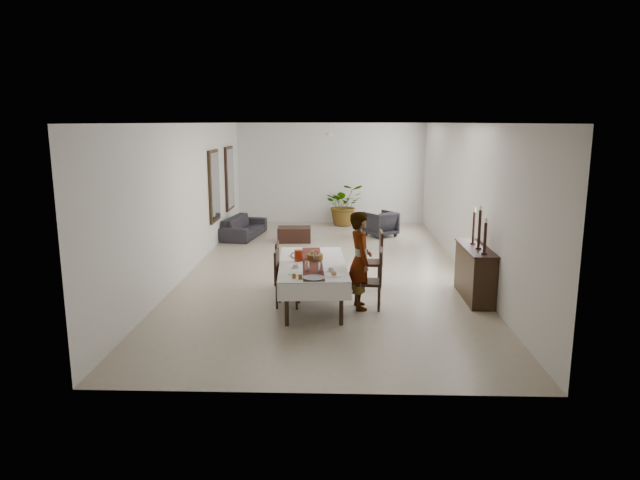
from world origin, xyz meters
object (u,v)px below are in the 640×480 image
at_px(dining_table_top, 312,265).
at_px(woman, 360,260).
at_px(red_pitcher, 298,255).
at_px(sideboard_body, 475,274).
at_px(sofa, 244,227).

height_order(dining_table_top, woman, woman).
relative_size(red_pitcher, sideboard_body, 0.13).
xyz_separation_m(red_pitcher, woman, (1.10, -0.35, 0.00)).
distance_m(dining_table_top, sideboard_body, 3.03).
bearing_deg(sofa, red_pitcher, -152.74).
relative_size(woman, sofa, 0.86).
bearing_deg(sofa, woman, -145.06).
relative_size(red_pitcher, woman, 0.12).
distance_m(red_pitcher, sofa, 6.27).
distance_m(woman, sofa, 7.00).
height_order(dining_table_top, sofa, dining_table_top).
relative_size(red_pitcher, sofa, 0.10).
height_order(dining_table_top, sideboard_body, sideboard_body).
distance_m(red_pitcher, sideboard_body, 3.28).
height_order(dining_table_top, red_pitcher, red_pitcher).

